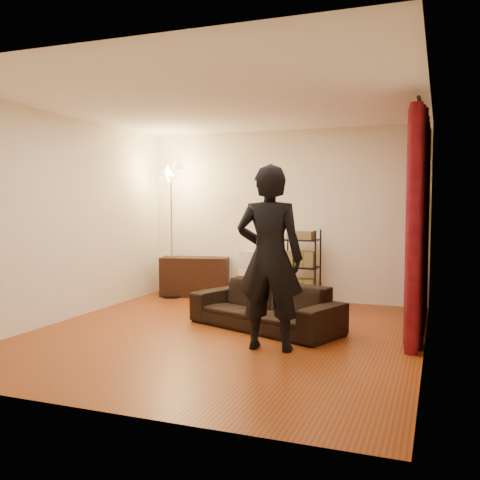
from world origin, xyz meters
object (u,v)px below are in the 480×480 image
at_px(sofa, 265,306).
at_px(person, 269,258).
at_px(media_cabinet, 195,277).
at_px(floor_lamp, 171,230).
at_px(storage_boxes, 251,275).
at_px(wire_shelf, 301,267).

distance_m(sofa, person, 1.16).
distance_m(media_cabinet, floor_lamp, 0.87).
xyz_separation_m(media_cabinet, floor_lamp, (-0.31, -0.23, 0.78)).
xyz_separation_m(person, floor_lamp, (-2.44, 2.43, 0.13)).
bearing_deg(sofa, media_cabinet, 156.84).
height_order(person, media_cabinet, person).
relative_size(person, media_cabinet, 1.75).
distance_m(sofa, storage_boxes, 2.07).
xyz_separation_m(sofa, media_cabinet, (-1.81, 1.80, 0.04)).
distance_m(sofa, floor_lamp, 2.75).
height_order(sofa, wire_shelf, wire_shelf).
height_order(person, storage_boxes, person).
height_order(sofa, floor_lamp, floor_lamp).
relative_size(person, storage_boxes, 2.49).
distance_m(storage_boxes, wire_shelf, 0.91).
relative_size(person, wire_shelf, 1.70).
bearing_deg(person, floor_lamp, -50.33).
bearing_deg(wire_shelf, floor_lamp, 160.03).
xyz_separation_m(storage_boxes, wire_shelf, (0.87, -0.18, 0.18)).
xyz_separation_m(media_cabinet, storage_boxes, (0.96, 0.08, 0.07)).
height_order(sofa, storage_boxes, storage_boxes).
bearing_deg(floor_lamp, sofa, -36.49).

